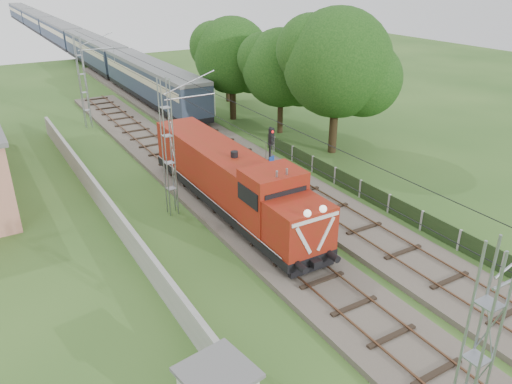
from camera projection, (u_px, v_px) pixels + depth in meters
ground at (343, 304)px, 21.61m from camera, size 140.00×140.00×0.00m
track_main at (260, 233)px, 27.01m from camera, size 4.20×70.00×0.45m
track_side at (229, 148)px, 39.51m from camera, size 4.20×80.00×0.45m
catenary at (169, 148)px, 27.95m from camera, size 3.31×70.00×8.00m
boundary_wall at (113, 215)px, 27.66m from camera, size 0.25×40.00×1.50m
fence at (422, 221)px, 27.43m from camera, size 0.12×32.00×1.20m
locomotive at (231, 180)px, 28.71m from camera, size 2.86×16.30×4.14m
coach_rake at (60, 32)px, 88.58m from camera, size 3.13×116.92×3.62m
signal_post at (271, 150)px, 30.26m from camera, size 0.49×0.40×4.61m
tree_a at (339, 64)px, 36.52m from camera, size 8.40×8.00×10.89m
tree_b at (282, 69)px, 41.61m from camera, size 6.84×6.52×8.87m
tree_c at (233, 56)px, 45.35m from camera, size 7.24×6.90×9.39m
tree_d at (228, 55)px, 51.98m from camera, size 5.99×5.71×7.77m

